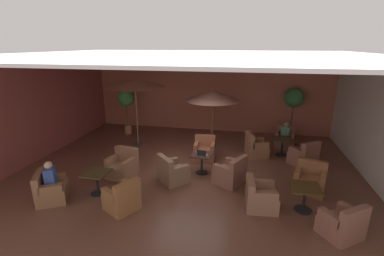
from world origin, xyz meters
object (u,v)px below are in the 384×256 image
at_px(potted_tree_mid_left, 126,102).
at_px(potted_tree_left_corner, 293,101).
at_px(armchair_front_left_east, 204,151).
at_px(cafe_table_front_right, 97,178).
at_px(patio_umbrella_center_beige, 213,96).
at_px(armchair_front_right_east, 51,190).
at_px(patron_blue_shirt, 285,130).
at_px(patio_umbrella_tall_red, 135,83).
at_px(armchair_rear_right_north, 342,225).
at_px(cafe_table_front_left, 202,159).
at_px(armchair_mid_center_east, 304,156).
at_px(patron_by_window, 50,176).
at_px(armchair_mid_center_north, 256,148).
at_px(open_laptop, 202,154).
at_px(armchair_front_left_north, 231,173).
at_px(armchair_front_right_north, 123,166).
at_px(cafe_table_mid_center, 282,143).
at_px(armchair_front_left_south, 172,172).
at_px(armchair_mid_center_south, 285,139).
at_px(armchair_front_right_south, 122,199).
at_px(armchair_rear_right_south, 260,197).
at_px(cafe_table_rear_right, 305,193).
at_px(armchair_rear_right_east, 310,181).
at_px(iced_drink_cup, 197,153).

bearing_deg(potted_tree_mid_left, potted_tree_left_corner, 5.95).
distance_m(armchair_front_left_east, cafe_table_front_right, 3.87).
xyz_separation_m(armchair_front_left_east, patio_umbrella_center_beige, (0.05, 1.58, 1.73)).
xyz_separation_m(armchair_front_right_east, potted_tree_mid_left, (-0.41, 5.76, 1.20)).
xyz_separation_m(potted_tree_mid_left, patron_blue_shirt, (6.93, -0.32, -0.81)).
height_order(armchair_front_right_east, potted_tree_left_corner, potted_tree_left_corner).
bearing_deg(patio_umbrella_tall_red, armchair_rear_right_north, -34.41).
height_order(cafe_table_front_left, potted_tree_mid_left, potted_tree_mid_left).
relative_size(cafe_table_front_right, armchair_mid_center_east, 0.65).
relative_size(cafe_table_front_left, armchair_mid_center_east, 0.66).
relative_size(armchair_mid_center_east, patron_by_window, 1.47).
xyz_separation_m(armchair_mid_center_north, open_laptop, (-1.69, -1.91, 0.38)).
distance_m(armchair_front_left_north, open_laptop, 1.08).
distance_m(armchair_rear_right_north, patron_blue_shirt, 5.50).
height_order(cafe_table_front_left, armchair_front_right_north, armchair_front_right_north).
relative_size(armchair_front_left_east, armchair_front_right_east, 0.81).
xyz_separation_m(armchair_front_left_north, armchair_rear_right_north, (2.51, -1.94, -0.01)).
xyz_separation_m(potted_tree_left_corner, potted_tree_mid_left, (-7.27, -0.76, -0.19)).
bearing_deg(armchair_mid_center_north, armchair_front_left_north, -108.26).
bearing_deg(cafe_table_mid_center, armchair_front_left_south, -140.59).
distance_m(armchair_front_left_east, armchair_mid_center_north, 1.94).
xyz_separation_m(armchair_front_right_east, armchair_mid_center_south, (6.53, 5.48, 0.01)).
xyz_separation_m(armchair_front_left_south, patio_umbrella_tall_red, (-2.23, 2.75, 2.24)).
bearing_deg(potted_tree_mid_left, patio_umbrella_tall_red, -51.98).
relative_size(armchair_front_right_north, patio_umbrella_center_beige, 0.40).
relative_size(patron_blue_shirt, open_laptop, 1.78).
height_order(armchair_front_right_south, armchair_rear_right_south, armchair_front_right_south).
relative_size(armchair_rear_right_north, armchair_rear_right_south, 1.22).
distance_m(armchair_front_right_north, potted_tree_mid_left, 4.51).
bearing_deg(armchair_mid_center_north, armchair_rear_right_south, -88.97).
height_order(armchair_front_left_east, patron_by_window, patron_by_window).
relative_size(armchair_front_right_south, potted_tree_left_corner, 0.44).
height_order(armchair_front_left_east, potted_tree_mid_left, potted_tree_mid_left).
height_order(cafe_table_rear_right, potted_tree_left_corner, potted_tree_left_corner).
bearing_deg(patron_blue_shirt, armchair_front_right_east, -140.16).
relative_size(cafe_table_front_right, potted_tree_mid_left, 0.34).
relative_size(armchair_mid_center_north, patron_by_window, 1.29).
xyz_separation_m(armchair_front_left_south, armchair_rear_right_east, (3.94, 0.24, 0.01)).
relative_size(cafe_table_front_right, armchair_rear_right_north, 0.67).
bearing_deg(patio_umbrella_tall_red, armchair_front_right_east, -98.31).
bearing_deg(armchair_mid_center_east, patron_by_window, -151.87).
height_order(armchair_front_left_south, patron_blue_shirt, patron_blue_shirt).
bearing_deg(cafe_table_front_right, armchair_mid_center_east, 28.08).
distance_m(iced_drink_cup, open_laptop, 0.17).
bearing_deg(armchair_mid_center_east, armchair_front_right_north, -160.81).
height_order(armchair_rear_right_north, patio_umbrella_tall_red, patio_umbrella_tall_red).
height_order(armchair_front_right_south, patio_umbrella_center_beige, patio_umbrella_center_beige).
height_order(armchair_mid_center_north, armchair_mid_center_south, armchair_mid_center_north).
bearing_deg(cafe_table_mid_center, armchair_mid_center_north, -163.79).
xyz_separation_m(potted_tree_left_corner, patron_blue_shirt, (-0.35, -1.08, -1.00)).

